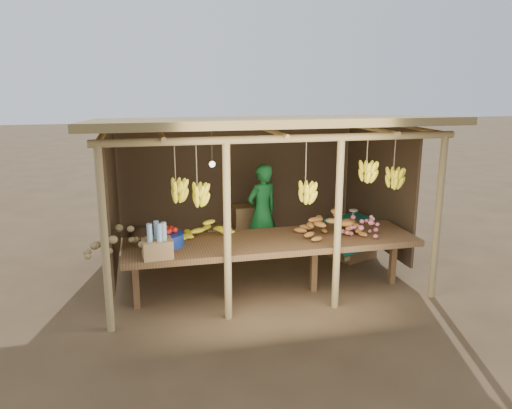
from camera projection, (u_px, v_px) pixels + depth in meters
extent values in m
plane|color=brown|center=(256.00, 270.00, 7.75)|extent=(60.00, 60.00, 0.00)
cylinder|color=tan|center=(105.00, 241.00, 5.60)|extent=(0.09, 0.09, 2.20)
cylinder|color=tan|center=(438.00, 219.00, 6.53)|extent=(0.09, 0.09, 2.20)
cylinder|color=tan|center=(115.00, 188.00, 8.44)|extent=(0.09, 0.09, 2.20)
cylinder|color=tan|center=(347.00, 177.00, 9.37)|extent=(0.09, 0.09, 2.20)
cylinder|color=tan|center=(227.00, 233.00, 5.91)|extent=(0.09, 0.09, 2.20)
cylinder|color=tan|center=(338.00, 226.00, 6.22)|extent=(0.09, 0.09, 2.20)
cylinder|color=tan|center=(285.00, 139.00, 5.80)|extent=(4.40, 0.09, 0.09)
cylinder|color=tan|center=(236.00, 120.00, 8.64)|extent=(4.40, 0.09, 0.09)
cube|color=olive|center=(256.00, 121.00, 7.20)|extent=(4.70, 3.50, 0.28)
cube|color=#4C3823|center=(237.00, 176.00, 8.86)|extent=(4.20, 0.04, 1.98)
cube|color=#4C3823|center=(113.00, 198.00, 7.19)|extent=(0.04, 2.40, 1.98)
cube|color=#4C3823|center=(378.00, 185.00, 8.11)|extent=(0.04, 2.40, 1.98)
cube|color=brown|center=(272.00, 242.00, 6.67)|extent=(3.90, 1.05, 0.08)
cube|color=brown|center=(136.00, 282.00, 6.37)|extent=(0.08, 0.08, 0.72)
cube|color=brown|center=(228.00, 274.00, 6.63)|extent=(0.08, 0.08, 0.72)
cube|color=brown|center=(314.00, 266.00, 6.90)|extent=(0.08, 0.08, 0.72)
cube|color=brown|center=(393.00, 260.00, 7.16)|extent=(0.08, 0.08, 0.72)
cylinder|color=navy|center=(166.00, 239.00, 6.39)|extent=(0.46, 0.46, 0.16)
cube|color=#9D7546|center=(157.00, 249.00, 5.94)|extent=(0.37, 0.30, 0.22)
imported|color=#19712E|center=(262.00, 212.00, 8.11)|extent=(0.68, 0.58, 1.57)
cube|color=brown|center=(352.00, 240.00, 8.27)|extent=(0.80, 0.75, 0.59)
cube|color=#0C8780|center=(353.00, 221.00, 8.20)|extent=(0.89, 0.84, 0.06)
cube|color=#9D7546|center=(246.00, 235.00, 8.86)|extent=(0.45, 0.36, 0.36)
cube|color=#9D7546|center=(246.00, 216.00, 8.77)|extent=(0.45, 0.36, 0.36)
cube|color=#9D7546|center=(219.00, 237.00, 8.75)|extent=(0.45, 0.36, 0.36)
ellipsoid|color=#4C3823|center=(140.00, 240.00, 8.44)|extent=(0.42, 0.42, 0.56)
ellipsoid|color=#4C3823|center=(163.00, 238.00, 8.52)|extent=(0.42, 0.42, 0.56)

